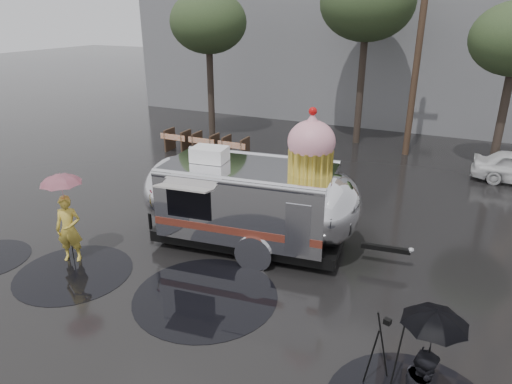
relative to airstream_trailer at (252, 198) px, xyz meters
The scene contains 12 objects.
ground 3.60m from the airstream_trailer, 89.86° to the right, with size 120.00×120.00×0.00m, color black.
puddles 2.91m from the airstream_trailer, 109.03° to the right, with size 13.30×9.17×0.01m.
grey_building 21.67m from the airstream_trailer, 100.92° to the left, with size 22.00×12.00×13.00m, color slate.
utility_pole 11.44m from the airstream_trailer, 76.79° to the left, with size 1.60×0.28×9.00m.
tree_left 12.62m from the airstream_trailer, 125.82° to the left, with size 3.64×3.64×6.95m.
tree_mid 12.68m from the airstream_trailer, 89.96° to the left, with size 4.20×4.20×8.03m.
barricade_row 8.70m from the airstream_trailer, 129.80° to the left, with size 4.30×0.80×1.00m.
airstream_trailer is the anchor object (origin of this frame).
person_left 4.77m from the airstream_trailer, 145.19° to the right, with size 0.64×0.43×1.78m, color gold.
umbrella_pink 4.78m from the airstream_trailer, 145.19° to the right, with size 1.24×1.24×2.40m.
umbrella_black 6.60m from the airstream_trailer, 41.80° to the right, with size 1.13×1.13×2.32m.
tripod 5.58m from the airstream_trailer, 40.74° to the right, with size 0.57×0.56×1.40m.
Camera 1 is at (4.88, -6.77, 6.09)m, focal length 32.00 mm.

